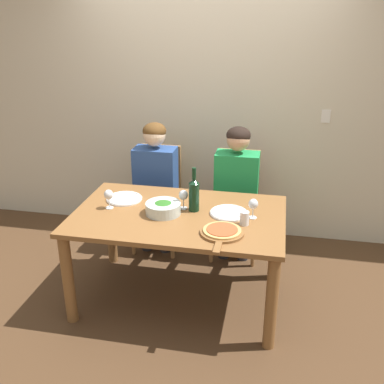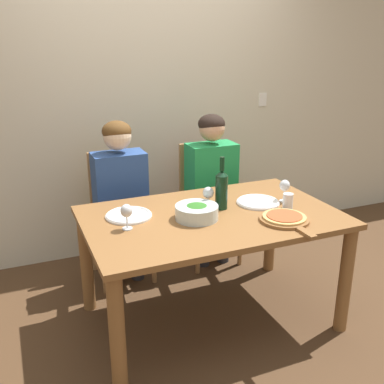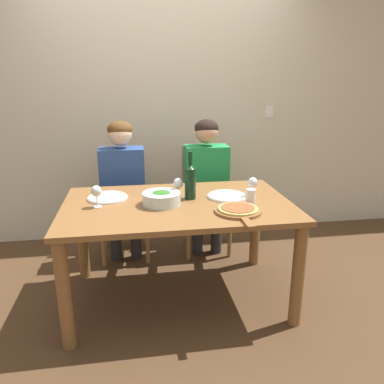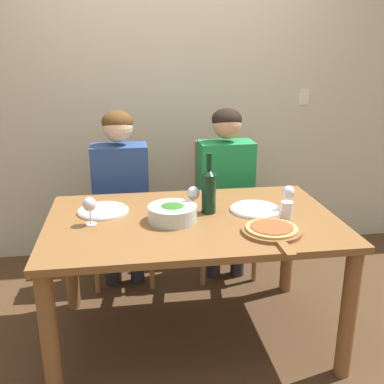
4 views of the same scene
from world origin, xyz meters
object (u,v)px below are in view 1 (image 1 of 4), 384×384
object	(u,v)px
dinner_plate_left	(124,198)
wine_glass_centre	(183,196)
chair_left	(159,194)
broccoli_bowl	(163,208)
person_woman	(155,176)
person_man	(236,182)
dinner_plate_right	(229,213)
water_tumbler	(244,218)
chair_right	(237,200)
wine_glass_right	(253,205)
pizza_on_board	(222,232)
wine_glass_left	(109,196)
wine_bottle	(194,194)

from	to	relation	value
dinner_plate_left	wine_glass_centre	world-z (taller)	wine_glass_centre
chair_left	broccoli_bowl	xyz separation A→B (m)	(0.28, -0.88, 0.27)
person_woman	wine_glass_centre	xyz separation A→B (m)	(0.41, -0.65, 0.11)
person_man	wine_glass_centre	distance (m)	0.74
dinner_plate_right	water_tumbler	bearing A→B (deg)	-50.16
chair_right	wine_glass_centre	distance (m)	0.90
broccoli_bowl	wine_glass_right	xyz separation A→B (m)	(0.66, 0.05, 0.06)
wine_glass_right	water_tumbler	size ratio (longest dim) A/B	1.51
pizza_on_board	wine_glass_left	world-z (taller)	wine_glass_left
chair_left	broccoli_bowl	size ratio (longest dim) A/B	3.71
chair_left	wine_glass_right	world-z (taller)	chair_left
person_man	wine_bottle	bearing A→B (deg)	-110.66
person_woman	dinner_plate_left	world-z (taller)	person_woman
person_woman	dinner_plate_left	xyz separation A→B (m)	(-0.09, -0.57, 0.01)
dinner_plate_left	dinner_plate_right	xyz separation A→B (m)	(0.85, -0.10, 0.00)
person_man	wine_bottle	world-z (taller)	person_man
wine_bottle	dinner_plate_left	bearing A→B (deg)	170.98
wine_bottle	dinner_plate_right	xyz separation A→B (m)	(0.27, -0.01, -0.13)
pizza_on_board	water_tumbler	distance (m)	0.22
dinner_plate_left	wine_glass_left	world-z (taller)	wine_glass_left
broccoli_bowl	wine_glass_left	distance (m)	0.43
wine_glass_centre	person_woman	bearing A→B (deg)	122.04
chair_left	dinner_plate_right	bearing A→B (deg)	-46.32
chair_right	person_man	size ratio (longest dim) A/B	0.79
chair_right	wine_glass_right	world-z (taller)	chair_right
wine_bottle	pizza_on_board	distance (m)	0.44
person_man	dinner_plate_right	distance (m)	0.68
pizza_on_board	wine_glass_left	xyz separation A→B (m)	(-0.90, 0.25, 0.09)
chair_right	person_man	bearing A→B (deg)	-90.00
person_man	wine_glass_centre	world-z (taller)	person_man
broccoli_bowl	wine_glass_left	xyz separation A→B (m)	(-0.43, 0.01, 0.06)
wine_bottle	broccoli_bowl	xyz separation A→B (m)	(-0.21, -0.10, -0.09)
chair_right	pizza_on_board	xyz separation A→B (m)	(0.01, -1.12, 0.24)
broccoli_bowl	water_tumbler	xyz separation A→B (m)	(0.61, -0.07, 0.01)
person_woman	wine_glass_right	size ratio (longest dim) A/B	8.20
wine_glass_centre	wine_glass_left	bearing A→B (deg)	-169.61
dinner_plate_left	water_tumbler	distance (m)	1.02
pizza_on_board	wine_bottle	bearing A→B (deg)	127.42
water_tumbler	wine_glass_right	bearing A→B (deg)	66.89
dinner_plate_left	dinner_plate_right	world-z (taller)	same
person_woman	broccoli_bowl	bearing A→B (deg)	-70.08
dinner_plate_right	wine_glass_centre	bearing A→B (deg)	175.35
person_woman	pizza_on_board	bearing A→B (deg)	-53.27
chair_right	broccoli_bowl	xyz separation A→B (m)	(-0.47, -0.88, 0.27)
wine_glass_left	pizza_on_board	bearing A→B (deg)	-15.70
person_woman	wine_glass_centre	distance (m)	0.78
chair_left	person_woman	world-z (taller)	person_woman
broccoli_bowl	wine_glass_left	bearing A→B (deg)	178.16
water_tumbler	pizza_on_board	bearing A→B (deg)	-127.88
chair_right	wine_glass_left	size ratio (longest dim) A/B	6.46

